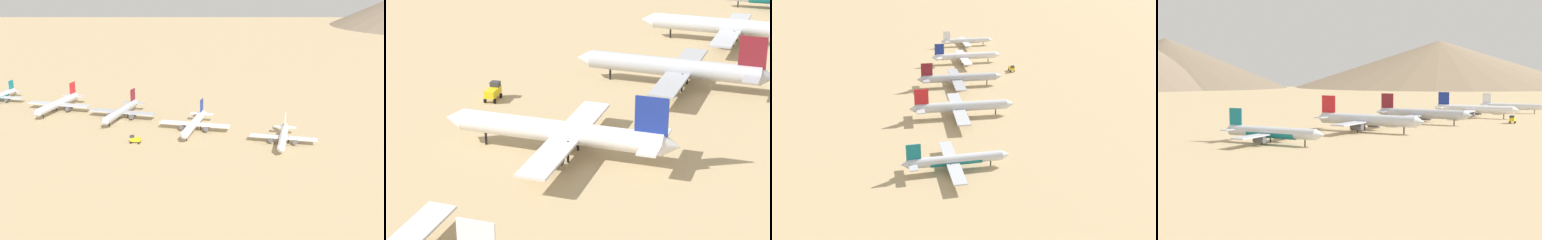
# 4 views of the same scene
# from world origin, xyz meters

# --- Properties ---
(ground_plane) EXTENTS (1800.00, 1800.00, 0.00)m
(ground_plane) POSITION_xyz_m (0.00, 0.00, 0.00)
(ground_plane) COLOR tan
(parked_jet_0) EXTENTS (40.19, 32.73, 11.59)m
(parked_jet_0) POSITION_xyz_m (-13.39, -94.57, 3.85)
(parked_jet_0) COLOR silver
(parked_jet_0) RESTS_ON ground
(parked_jet_1) EXTENTS (49.65, 40.30, 14.33)m
(parked_jet_1) POSITION_xyz_m (-6.25, -45.19, 4.82)
(parked_jet_1) COLOR silver
(parked_jet_1) RESTS_ON ground
(parked_jet_2) EXTENTS (48.34, 39.24, 13.95)m
(parked_jet_2) POSITION_xyz_m (-2.98, -1.27, 4.70)
(parked_jet_2) COLOR #B2B7C1
(parked_jet_2) RESTS_ON ground
(parked_jet_3) EXTENTS (46.67, 37.94, 13.45)m
(parked_jet_3) POSITION_xyz_m (5.93, 45.61, 4.53)
(parked_jet_3) COLOR white
(parked_jet_3) RESTS_ON ground
(parked_jet_4) EXTENTS (40.25, 32.74, 11.60)m
(parked_jet_4) POSITION_xyz_m (11.99, 92.97, 3.86)
(parked_jet_4) COLOR silver
(parked_jet_4) RESTS_ON ground
(service_truck) EXTENTS (3.30, 5.46, 3.90)m
(service_truck) POSITION_xyz_m (32.63, 23.55, 2.08)
(service_truck) COLOR yellow
(service_truck) RESTS_ON ground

